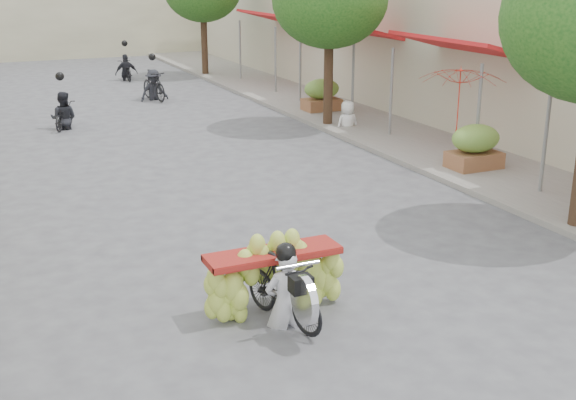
# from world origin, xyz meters

# --- Properties ---
(sidewalk_right) EXTENTS (4.00, 60.00, 0.12)m
(sidewalk_right) POSITION_xyz_m (7.00, 15.00, 0.06)
(sidewalk_right) COLOR gray
(sidewalk_right) RESTS_ON ground
(shophouse_row_right) EXTENTS (9.77, 40.00, 6.00)m
(shophouse_row_right) POSITION_xyz_m (11.99, 14.00, 3.00)
(shophouse_row_right) COLOR #BFB89F
(shophouse_row_right) RESTS_ON ground
(produce_crate_mid) EXTENTS (1.20, 0.88, 1.16)m
(produce_crate_mid) POSITION_xyz_m (6.20, 8.00, 0.71)
(produce_crate_mid) COLOR brown
(produce_crate_mid) RESTS_ON ground
(produce_crate_far) EXTENTS (1.20, 0.88, 1.16)m
(produce_crate_far) POSITION_xyz_m (6.20, 16.00, 0.71)
(produce_crate_far) COLOR brown
(produce_crate_far) RESTS_ON ground
(banana_motorbike) EXTENTS (2.20, 1.83, 1.98)m
(banana_motorbike) POSITION_xyz_m (-0.99, 3.02, 0.67)
(banana_motorbike) COLOR black
(banana_motorbike) RESTS_ON ground
(market_umbrella) EXTENTS (2.44, 2.44, 1.80)m
(market_umbrella) POSITION_xyz_m (5.91, 8.30, 2.50)
(market_umbrella) COLOR red
(market_umbrella) RESTS_ON ground
(pedestrian) EXTENTS (0.74, 0.45, 1.50)m
(pedestrian) POSITION_xyz_m (5.79, 13.47, 0.87)
(pedestrian) COLOR white
(pedestrian) RESTS_ON ground
(bg_motorbike_a) EXTENTS (1.07, 1.49, 1.95)m
(bg_motorbike_a) POSITION_xyz_m (-1.96, 17.07, 0.79)
(bg_motorbike_a) COLOR black
(bg_motorbike_a) RESTS_ON ground
(bg_motorbike_b) EXTENTS (1.14, 1.94, 1.95)m
(bg_motorbike_b) POSITION_xyz_m (1.75, 20.80, 0.83)
(bg_motorbike_b) COLOR black
(bg_motorbike_b) RESTS_ON ground
(bg_motorbike_c) EXTENTS (0.98, 1.46, 1.95)m
(bg_motorbike_c) POSITION_xyz_m (1.89, 26.15, 0.83)
(bg_motorbike_c) COLOR black
(bg_motorbike_c) RESTS_ON ground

